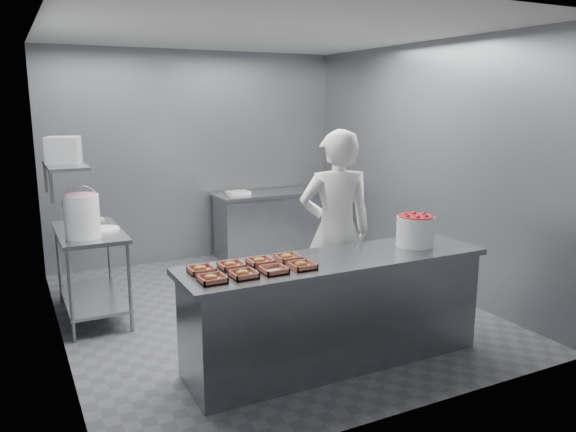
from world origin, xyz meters
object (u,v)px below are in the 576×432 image
(back_counter, at_px, (269,224))
(tray_2, at_px, (274,270))
(appliance, at_px, (63,150))
(prep_table, at_px, (91,260))
(glaze_bucket, at_px, (82,215))
(worker, at_px, (336,231))
(tray_1, at_px, (243,274))
(tray_7, at_px, (288,257))
(strawberry_tub, at_px, (415,230))
(tray_3, at_px, (302,265))
(service_counter, at_px, (335,310))
(tray_0, at_px, (212,278))
(tray_5, at_px, (231,265))
(tray_4, at_px, (201,269))
(tray_6, at_px, (260,261))

(back_counter, relative_size, tray_2, 8.01)
(appliance, bearing_deg, tray_2, -45.85)
(prep_table, relative_size, glaze_bucket, 2.45)
(back_counter, height_order, worker, worker)
(tray_1, bearing_deg, tray_7, 26.81)
(tray_1, height_order, strawberry_tub, strawberry_tub)
(strawberry_tub, bearing_deg, tray_3, -173.11)
(tray_7, bearing_deg, prep_table, 124.76)
(service_counter, bearing_deg, tray_0, -173.72)
(prep_table, distance_m, strawberry_tub, 3.16)
(back_counter, distance_m, tray_5, 3.62)
(tray_2, bearing_deg, tray_3, -0.00)
(tray_3, xyz_separation_m, tray_4, (-0.72, 0.24, 0.00))
(service_counter, distance_m, tray_2, 0.78)
(tray_4, xyz_separation_m, appliance, (-0.72, 1.88, 0.77))
(tray_4, distance_m, glaze_bucket, 1.67)
(back_counter, distance_m, tray_1, 3.83)
(tray_6, bearing_deg, tray_7, 0.00)
(strawberry_tub, bearing_deg, tray_5, 176.68)
(back_counter, distance_m, tray_7, 3.41)
(service_counter, bearing_deg, tray_6, 168.94)
(service_counter, relative_size, appliance, 7.81)
(tray_4, xyz_separation_m, tray_7, (0.72, 0.00, 0.00))
(back_counter, height_order, tray_5, tray_5)
(appliance, bearing_deg, tray_1, -51.06)
(glaze_bucket, bearing_deg, service_counter, -43.63)
(tray_3, xyz_separation_m, tray_7, (0.00, 0.24, 0.00))
(prep_table, xyz_separation_m, strawberry_tub, (2.47, -1.93, 0.45))
(tray_3, height_order, worker, worker)
(tray_7, bearing_deg, glaze_bucket, 131.47)
(prep_table, xyz_separation_m, tray_2, (1.03, -2.07, 0.33))
(tray_7, bearing_deg, tray_4, 180.00)
(tray_7, bearing_deg, back_counter, 67.74)
(tray_0, distance_m, strawberry_tub, 1.93)
(tray_0, xyz_separation_m, tray_2, (0.48, 0.00, -0.00))
(tray_7, distance_m, appliance, 2.49)
(prep_table, bearing_deg, tray_3, -58.50)
(prep_table, height_order, worker, worker)
(tray_0, bearing_deg, glaze_bucket, 109.69)
(tray_0, height_order, tray_3, same)
(service_counter, relative_size, tray_2, 13.88)
(tray_2, bearing_deg, tray_6, 90.71)
(tray_0, bearing_deg, tray_4, 90.00)
(tray_7, bearing_deg, tray_6, 180.00)
(tray_4, bearing_deg, prep_table, 106.72)
(prep_table, relative_size, appliance, 3.61)
(tray_3, xyz_separation_m, worker, (0.77, 0.76, 0.03))
(tray_3, bearing_deg, tray_4, 161.38)
(tray_5, distance_m, tray_6, 0.24)
(tray_6, distance_m, appliance, 2.36)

